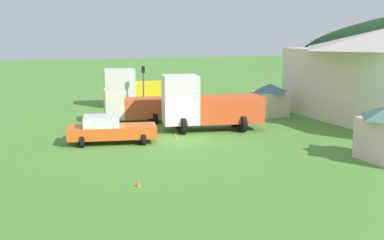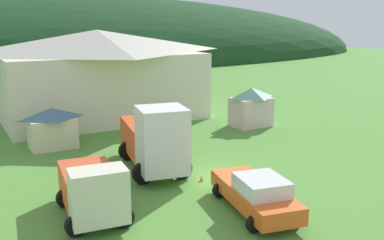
# 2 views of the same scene
# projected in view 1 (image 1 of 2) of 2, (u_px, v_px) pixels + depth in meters

# --- Properties ---
(ground_plane) EXTENTS (200.00, 200.00, 0.00)m
(ground_plane) POSITION_uv_depth(u_px,v_px,m) (179.00, 141.00, 28.51)
(ground_plane) COLOR #518C38
(play_shed_cream) EXTENTS (2.98, 2.17, 2.54)m
(play_shed_cream) POSITION_uv_depth(u_px,v_px,m) (270.00, 99.00, 37.37)
(play_shed_cream) COLOR beige
(play_shed_cream) RESTS_ON ground
(flatbed_truck_yellow) EXTENTS (3.58, 7.81, 3.36)m
(flatbed_truck_yellow) POSITION_uv_depth(u_px,v_px,m) (140.00, 88.00, 42.38)
(flatbed_truck_yellow) COLOR silver
(flatbed_truck_yellow) RESTS_ON ground
(light_truck_cream) EXTENTS (2.91, 4.82, 2.47)m
(light_truck_cream) POSITION_uv_depth(u_px,v_px,m) (133.00, 106.00, 34.30)
(light_truck_cream) COLOR beige
(light_truck_cream) RESTS_ON ground
(heavy_rig_white) EXTENTS (3.79, 6.96, 3.74)m
(heavy_rig_white) POSITION_uv_depth(u_px,v_px,m) (204.00, 104.00, 31.39)
(heavy_rig_white) COLOR white
(heavy_rig_white) RESTS_ON ground
(service_pickup_orange) EXTENTS (3.02, 5.43, 1.66)m
(service_pickup_orange) POSITION_uv_depth(u_px,v_px,m) (110.00, 129.00, 27.85)
(service_pickup_orange) COLOR orange
(service_pickup_orange) RESTS_ON ground
(traffic_light_west) EXTENTS (0.20, 0.32, 3.75)m
(traffic_light_west) POSITION_uv_depth(u_px,v_px,m) (143.00, 83.00, 39.68)
(traffic_light_west) COLOR #4C4C51
(traffic_light_west) RESTS_ON ground
(traffic_cone_near_pickup) EXTENTS (0.36, 0.36, 0.63)m
(traffic_cone_near_pickup) POSITION_uv_depth(u_px,v_px,m) (176.00, 137.00, 29.56)
(traffic_cone_near_pickup) COLOR orange
(traffic_cone_near_pickup) RESTS_ON ground
(traffic_cone_mid_row) EXTENTS (0.36, 0.36, 0.59)m
(traffic_cone_mid_row) POSITION_uv_depth(u_px,v_px,m) (138.00, 187.00, 19.98)
(traffic_cone_mid_row) COLOR orange
(traffic_cone_mid_row) RESTS_ON ground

